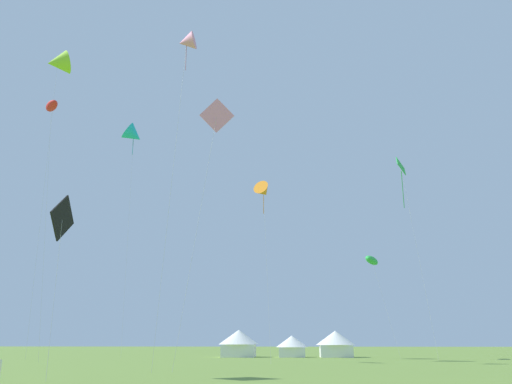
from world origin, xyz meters
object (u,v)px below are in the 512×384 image
kite_orange_delta (263,191)px  kite_lime_delta (58,63)px  kite_red_parafoil (52,106)px  festival_tent_left (292,345)px  kite_green_parafoil (372,260)px  kite_pink_delta (187,42)px  kite_pink_diamond (217,117)px  kite_cyan_delta (134,135)px  kite_black_diamond (62,218)px  festival_tent_center (239,342)px  festival_tent_right (336,342)px  kite_green_diamond (401,170)px

kite_orange_delta → kite_lime_delta: kite_lime_delta is taller
kite_red_parafoil → festival_tent_left: (26.68, 16.71, -26.13)m
kite_green_parafoil → festival_tent_left: size_ratio=2.96×
kite_orange_delta → kite_pink_delta: size_ratio=0.70×
kite_pink_diamond → festival_tent_left: kite_pink_diamond is taller
kite_orange_delta → kite_cyan_delta: size_ratio=0.57×
kite_pink_delta → kite_pink_diamond: 6.21m
kite_orange_delta → kite_black_diamond: (-10.95, -20.76, -7.49)m
kite_red_parafoil → kite_cyan_delta: bearing=64.7°
festival_tent_center → kite_black_diamond: bearing=-99.6°
festival_tent_center → festival_tent_right: (12.30, 0.00, -0.07)m
kite_green_parafoil → kite_pink_delta: 35.36m
kite_green_diamond → kite_lime_delta: size_ratio=0.63×
festival_tent_center → kite_pink_diamond: bearing=-87.6°
kite_green_diamond → kite_lime_delta: bearing=-174.1°
kite_red_parafoil → kite_pink_diamond: bearing=-34.7°
kite_lime_delta → kite_red_parafoil: 9.59m
festival_tent_left → kite_cyan_delta: bearing=-167.6°
kite_red_parafoil → festival_tent_center: 36.57m
kite_pink_diamond → kite_green_parafoil: bearing=59.1°
kite_lime_delta → kite_pink_diamond: bearing=-39.3°
kite_lime_delta → festival_tent_left: 46.51m
kite_orange_delta → kite_green_diamond: 20.21m
festival_tent_center → festival_tent_right: size_ratio=1.04×
kite_lime_delta → festival_tent_center: kite_lime_delta is taller
kite_green_diamond → festival_tent_center: 29.80m
kite_cyan_delta → festival_tent_center: size_ratio=5.90×
kite_pink_diamond → festival_tent_center: kite_pink_diamond is taller
kite_lime_delta → kite_pink_delta: bearing=-45.3°
kite_green_diamond → festival_tent_left: 25.92m
kite_red_parafoil → kite_orange_delta: bearing=-4.3°
kite_lime_delta → festival_tent_center: size_ratio=7.26×
festival_tent_left → kite_pink_delta: bearing=-102.7°
kite_red_parafoil → kite_green_parafoil: bearing=16.6°
kite_orange_delta → kite_red_parafoil: kite_red_parafoil is taller
kite_black_diamond → kite_red_parafoil: size_ratio=0.37×
kite_lime_delta → kite_red_parafoil: bearing=-63.9°
festival_tent_center → kite_green_diamond: bearing=-20.9°
kite_cyan_delta → kite_red_parafoil: size_ratio=1.08×
kite_orange_delta → kite_green_diamond: bearing=33.5°
kite_red_parafoil → kite_green_diamond: bearing=12.4°
kite_cyan_delta → festival_tent_right: (26.45, 4.59, -27.11)m
kite_orange_delta → kite_red_parafoil: 26.65m
festival_tent_right → kite_pink_delta: bearing=-111.2°
kite_cyan_delta → festival_tent_left: bearing=12.4°
kite_lime_delta → kite_pink_diamond: kite_lime_delta is taller
festival_tent_left → kite_orange_delta: bearing=-97.7°
kite_green_diamond → festival_tent_right: kite_green_diamond is taller
festival_tent_center → festival_tent_left: festival_tent_center is taller
kite_black_diamond → festival_tent_left: kite_black_diamond is taller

